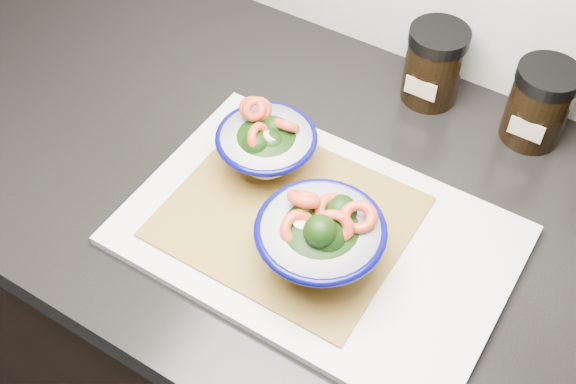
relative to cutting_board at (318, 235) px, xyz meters
The scene contains 7 objects.
countertop 0.18m from the cutting_board, 19.99° to the left, with size 3.50×0.60×0.04m, color black.
cutting_board is the anchor object (origin of this frame).
bamboo_mat 0.04m from the cutting_board, behind, with size 0.28×0.24×0.00m, color #A98232.
bowl_left 0.13m from the cutting_board, 153.54° to the left, with size 0.13×0.13×0.10m.
bowl_right 0.07m from the cutting_board, 57.51° to the right, with size 0.15×0.15×0.11m.
spice_jar_a 0.31m from the cutting_board, 88.85° to the left, with size 0.08×0.08×0.11m.
spice_jar_b 0.34m from the cutting_board, 62.81° to the left, with size 0.08×0.08×0.11m.
Camera 1 is at (0.07, 0.93, 1.60)m, focal length 45.00 mm.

